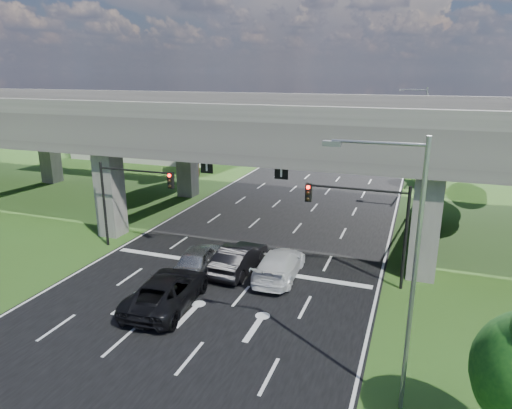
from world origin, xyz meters
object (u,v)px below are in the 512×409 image
Objects in this scene: car_silver at (199,258)px; car_white at (279,264)px; signal_right at (367,215)px; car_dark at (239,258)px; car_trailing at (167,291)px; streetlight_near at (403,259)px; streetlight_beyond at (421,122)px; streetlight_far at (419,139)px; signal_left at (129,191)px.

car_white is at bearing -176.59° from car_silver.
signal_right reaches higher than car_silver.
car_white is (-4.77, -0.94, -3.34)m from signal_right.
car_dark is 0.85× the size of car_trailing.
signal_right reaches higher than car_trailing.
streetlight_beyond is at bearing 90.00° from streetlight_near.
streetlight_far reaches higher than car_trailing.
signal_left reaches higher than car_trailing.
streetlight_near is at bearing 125.91° from car_white.
car_silver is (-11.90, 8.16, -4.97)m from streetlight_near.
car_white is (-7.04, -21.00, -5.00)m from streetlight_far.
streetlight_near is at bearing 139.14° from car_silver.
streetlight_far is 29.14m from car_trailing.
streetlight_near is 1.62× the size of car_trailing.
streetlight_beyond is (0.00, 16.00, 0.00)m from streetlight_far.
streetlight_beyond is 39.98m from car_silver.
signal_left is 1.07× the size of car_white.
signal_right is 20.25m from streetlight_far.
streetlight_beyond is (17.92, 36.06, 1.66)m from signal_left.
streetlight_far reaches higher than car_dark.
signal_left is 9.52m from car_trailing.
car_white is 0.91× the size of car_trailing.
streetlight_far and streetlight_beyond have the same top height.
signal_right is at bearing -93.61° from streetlight_beyond.
signal_right is at bearing 0.00° from signal_left.
streetlight_near is at bearing -90.00° from streetlight_far.
signal_right is 5.90m from car_white.
car_white is (-7.04, 9.00, -5.00)m from streetlight_near.
streetlight_near is 12.48m from car_white.
streetlight_beyond reaches higher than car_white.
car_dark is at bearing -114.55° from streetlight_far.
streetlight_beyond reaches higher than signal_right.
car_white is at bearing -100.78° from streetlight_beyond.
car_trailing is (0.36, -4.46, 0.01)m from car_silver.
car_dark is at bearing -2.14° from car_white.
streetlight_far is 1.92× the size of car_dark.
signal_left is 20.56m from streetlight_near.
streetlight_far is 23.61m from car_dark.
car_silver is 2.45m from car_dark.
streetlight_beyond is 1.62× the size of car_trailing.
streetlight_near is at bearing 139.38° from car_dark.
streetlight_far reaches higher than car_white.
car_silver is at bearing 7.69° from car_white.
signal_right is 36.17m from streetlight_beyond.
car_dark reaches higher than car_white.
streetlight_near is 46.00m from streetlight_beyond.
car_dark is (-7.32, -0.94, -3.30)m from signal_right.
signal_left reaches higher than car_dark.
car_dark is (-9.59, -21.00, -4.96)m from streetlight_far.
streetlight_far is 22.71m from car_white.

